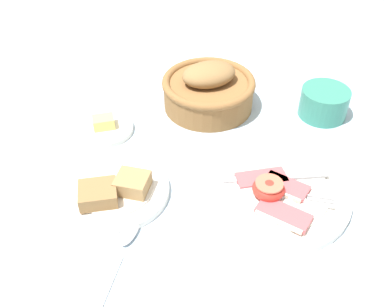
# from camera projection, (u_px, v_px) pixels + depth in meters

# --- Properties ---
(ground_plane) EXTENTS (3.00, 3.00, 0.00)m
(ground_plane) POSITION_uv_depth(u_px,v_px,m) (235.00, 184.00, 0.76)
(ground_plane) COLOR #A3BCD1
(breakfast_plate) EXTENTS (0.26, 0.26, 0.04)m
(breakfast_plate) POSITION_uv_depth(u_px,v_px,m) (272.00, 190.00, 0.73)
(breakfast_plate) COLOR silver
(breakfast_plate) RESTS_ON ground_plane
(bread_plate) EXTENTS (0.18, 0.18, 0.04)m
(bread_plate) POSITION_uv_depth(u_px,v_px,m) (116.00, 190.00, 0.73)
(bread_plate) COLOR silver
(bread_plate) RESTS_ON ground_plane
(sugar_cup) EXTENTS (0.10, 0.10, 0.06)m
(sugar_cup) POSITION_uv_depth(u_px,v_px,m) (324.00, 102.00, 0.89)
(sugar_cup) COLOR #337F6B
(sugar_cup) RESTS_ON ground_plane
(bread_basket) EXTENTS (0.19, 0.19, 0.10)m
(bread_basket) POSITION_uv_depth(u_px,v_px,m) (208.00, 89.00, 0.91)
(bread_basket) COLOR brown
(bread_basket) RESTS_ON ground_plane
(butter_dish) EXTENTS (0.11, 0.11, 0.03)m
(butter_dish) POSITION_uv_depth(u_px,v_px,m) (105.00, 128.00, 0.86)
(butter_dish) COLOR silver
(butter_dish) RESTS_ON ground_plane
(teaspoon_by_saucer) EXTENTS (0.07, 0.19, 0.01)m
(teaspoon_by_saucer) POSITION_uv_depth(u_px,v_px,m) (125.00, 242.00, 0.66)
(teaspoon_by_saucer) COLOR silver
(teaspoon_by_saucer) RESTS_ON ground_plane
(fork_on_cloth) EXTENTS (0.17, 0.11, 0.01)m
(fork_on_cloth) POSITION_uv_depth(u_px,v_px,m) (361.00, 263.00, 0.64)
(fork_on_cloth) COLOR silver
(fork_on_cloth) RESTS_ON ground_plane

